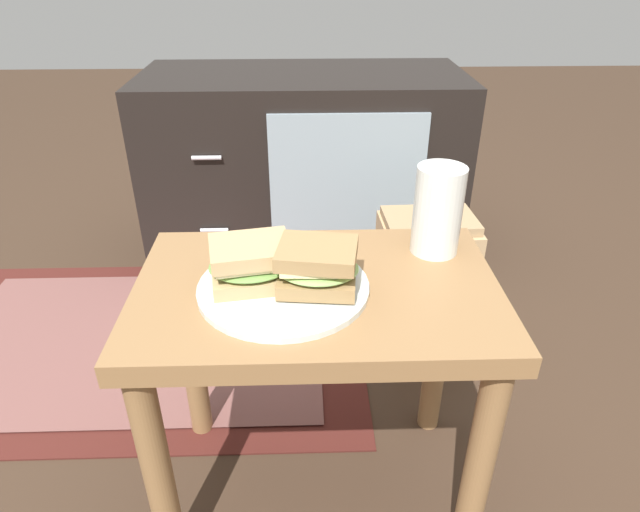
{
  "coord_description": "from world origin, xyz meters",
  "views": [
    {
      "loc": [
        -0.02,
        -0.7,
        0.92
      ],
      "look_at": [
        0.0,
        0.0,
        0.51
      ],
      "focal_mm": 30.72,
      "sensor_mm": 36.0,
      "label": 1
    }
  ],
  "objects_px": {
    "sandwich_front": "(251,263)",
    "tv_cabinet": "(304,167)",
    "sandwich_back": "(315,266)",
    "beer_glass": "(438,211)",
    "plate": "(284,287)",
    "paper_bag": "(423,284)"
  },
  "relations": [
    {
      "from": "tv_cabinet",
      "to": "sandwich_front",
      "type": "bearing_deg",
      "value": -94.95
    },
    {
      "from": "sandwich_front",
      "to": "beer_glass",
      "type": "bearing_deg",
      "value": 19.63
    },
    {
      "from": "sandwich_back",
      "to": "beer_glass",
      "type": "relative_size",
      "value": 0.88
    },
    {
      "from": "tv_cabinet",
      "to": "beer_glass",
      "type": "distance_m",
      "value": 0.91
    },
    {
      "from": "plate",
      "to": "sandwich_front",
      "type": "distance_m",
      "value": 0.06
    },
    {
      "from": "sandwich_front",
      "to": "tv_cabinet",
      "type": "bearing_deg",
      "value": 85.05
    },
    {
      "from": "tv_cabinet",
      "to": "sandwich_front",
      "type": "xyz_separation_m",
      "value": [
        -0.08,
        -0.95,
        0.21
      ]
    },
    {
      "from": "sandwich_back",
      "to": "beer_glass",
      "type": "xyz_separation_m",
      "value": [
        0.2,
        0.12,
        0.03
      ]
    },
    {
      "from": "plate",
      "to": "paper_bag",
      "type": "height_order",
      "value": "plate"
    },
    {
      "from": "sandwich_front",
      "to": "sandwich_back",
      "type": "height_order",
      "value": "sandwich_back"
    },
    {
      "from": "tv_cabinet",
      "to": "beer_glass",
      "type": "height_order",
      "value": "beer_glass"
    },
    {
      "from": "tv_cabinet",
      "to": "sandwich_back",
      "type": "relative_size",
      "value": 7.33
    },
    {
      "from": "plate",
      "to": "beer_glass",
      "type": "height_order",
      "value": "beer_glass"
    },
    {
      "from": "plate",
      "to": "sandwich_front",
      "type": "xyz_separation_m",
      "value": [
        -0.05,
        0.01,
        0.04
      ]
    },
    {
      "from": "sandwich_back",
      "to": "tv_cabinet",
      "type": "bearing_deg",
      "value": 90.65
    },
    {
      "from": "sandwich_back",
      "to": "paper_bag",
      "type": "height_order",
      "value": "sandwich_back"
    },
    {
      "from": "sandwich_back",
      "to": "paper_bag",
      "type": "relative_size",
      "value": 0.36
    },
    {
      "from": "sandwich_front",
      "to": "plate",
      "type": "bearing_deg",
      "value": -10.54
    },
    {
      "from": "plate",
      "to": "beer_glass",
      "type": "bearing_deg",
      "value": 24.6
    },
    {
      "from": "sandwich_back",
      "to": "paper_bag",
      "type": "distance_m",
      "value": 0.61
    },
    {
      "from": "plate",
      "to": "sandwich_front",
      "type": "relative_size",
      "value": 1.84
    },
    {
      "from": "plate",
      "to": "sandwich_back",
      "type": "height_order",
      "value": "sandwich_back"
    }
  ]
}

